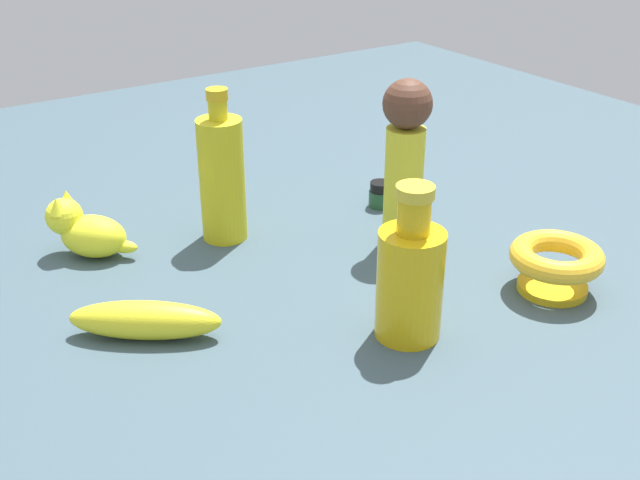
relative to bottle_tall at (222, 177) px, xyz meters
name	(u,v)px	position (x,y,z in m)	size (l,w,h in m)	color
ground	(320,282)	(0.18, 0.04, -0.09)	(2.00, 2.00, 0.00)	#384C56
bottle_tall	(222,177)	(0.00, 0.00, 0.00)	(0.06, 0.06, 0.22)	gold
bottle_short	(410,278)	(0.34, 0.06, -0.02)	(0.08, 0.08, 0.18)	gold
person_figure_adult	(405,157)	(0.16, 0.20, 0.04)	(0.07, 0.07, 0.24)	gold
nail_polish_jar	(380,195)	(0.04, 0.25, -0.07)	(0.04, 0.04, 0.04)	#21492D
cat_figurine	(85,230)	(-0.06, -0.18, -0.05)	(0.11, 0.11, 0.09)	yellow
banana	(145,320)	(0.18, -0.19, -0.07)	(0.18, 0.04, 0.04)	yellow
bowl	(556,261)	(0.36, 0.27, -0.05)	(0.12, 0.12, 0.06)	gold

